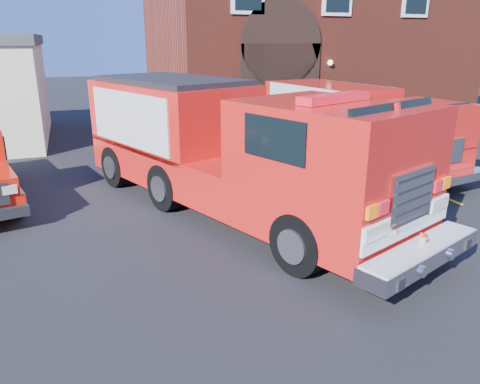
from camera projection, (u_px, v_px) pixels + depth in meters
name	position (u px, v px, depth m)	size (l,w,h in m)	color
ground	(222.00, 231.00, 10.68)	(100.00, 100.00, 0.00)	black
parking_stripe_near	(423.00, 189.00, 13.68)	(0.12, 3.00, 0.01)	yellow
parking_stripe_mid	(364.00, 164.00, 16.36)	(0.12, 3.00, 0.01)	yellow
parking_stripe_far	(321.00, 147.00, 19.04)	(0.12, 3.00, 0.01)	yellow
fire_station	(302.00, 37.00, 24.76)	(15.20, 10.20, 8.45)	maroon
fire_engine	(229.00, 147.00, 11.47)	(6.39, 10.71, 3.19)	black
secondary_truck	(353.00, 123.00, 15.98)	(3.80, 8.39, 2.62)	black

